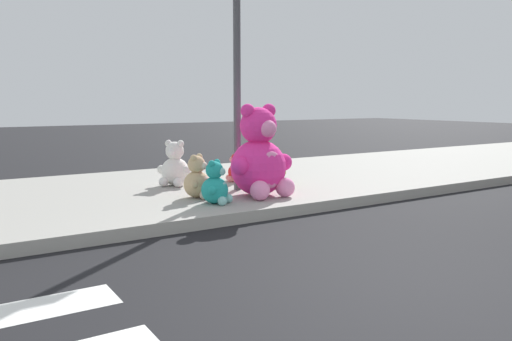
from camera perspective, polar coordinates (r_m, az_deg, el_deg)
The scene contains 9 objects.
ground_plane at distance 3.91m, azimuth 18.84°, elevation -15.10°, with size 60.00×60.00×0.00m, color black.
sidewalk at distance 8.08m, azimuth -11.10°, elevation -2.46°, with size 28.00×4.40×0.15m, color #9E9B93.
sign_pole at distance 7.67m, azimuth -2.13°, elevation 10.44°, with size 0.56×0.11×3.20m.
plush_pink_large at distance 7.22m, azimuth 0.45°, elevation 1.26°, with size 1.01×0.89×1.30m.
plush_white at distance 8.23m, azimuth -9.10°, elevation 0.35°, with size 0.52×0.52×0.73m.
plush_tan at distance 7.15m, azimuth -6.50°, elevation -1.09°, with size 0.43×0.44×0.61m.
plush_lime at distance 8.11m, azimuth 1.87°, elevation -0.07°, with size 0.43×0.42×0.58m.
plush_teal at distance 6.71m, azimuth -4.51°, elevation -1.75°, with size 0.41×0.42×0.58m.
plush_red at distance 8.56m, azimuth -2.23°, elevation 0.13°, with size 0.36×0.37×0.50m.
Camera 1 is at (-2.84, -2.23, 1.49)m, focal length 35.79 mm.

